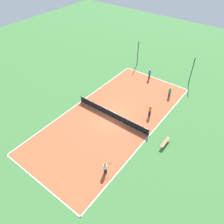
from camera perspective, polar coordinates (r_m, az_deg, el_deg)
name	(u,v)px	position (r m, az deg, el deg)	size (l,w,h in m)	color
ground_plane	(112,117)	(27.65, 0.00, -1.41)	(80.00, 80.00, 0.00)	#3D7538
court_surface	(112,117)	(27.65, 0.00, -1.39)	(10.79, 23.10, 0.02)	#B75633
tennis_net	(112,114)	(27.29, 0.00, -0.56)	(10.59, 0.10, 1.03)	black
bench	(165,142)	(24.93, 13.69, -7.67)	(0.36, 1.84, 0.45)	olive
player_near_white	(105,168)	(21.67, -1.75, -14.32)	(0.72, 0.98, 1.46)	black
player_near_blue	(150,73)	(34.82, 9.78, 9.90)	(0.57, 0.99, 1.66)	black
player_far_green	(170,91)	(31.61, 14.90, 5.27)	(0.51, 0.51, 1.52)	navy
player_center_orange	(150,110)	(27.70, 9.90, 0.55)	(0.97, 0.48, 1.62)	black
tennis_ball_midcourt	(64,134)	(26.13, -12.54, -5.65)	(0.07, 0.07, 0.07)	#CCE033
tennis_ball_right_alley	(68,125)	(27.08, -11.33, -3.38)	(0.07, 0.07, 0.07)	#CCE033
tennis_ball_left_sideline	(74,121)	(27.53, -9.84, -2.24)	(0.07, 0.07, 0.07)	#CCE033
tennis_ball_far_baseline	(99,92)	(31.82, -3.37, 5.18)	(0.07, 0.07, 0.07)	#CCE033
fence_post_back_left	(138,54)	(37.94, 6.75, 14.91)	(0.12, 0.12, 4.22)	black
fence_post_back_right	(192,71)	(34.77, 20.12, 10.02)	(0.12, 0.12, 4.22)	black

